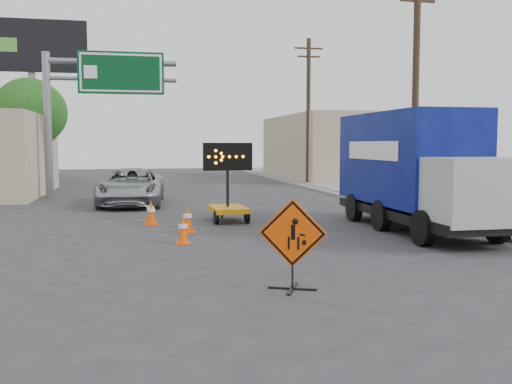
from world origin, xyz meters
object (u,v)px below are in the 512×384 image
object	(u,v)px
construction_sign	(293,242)
pickup_truck	(132,187)
box_truck	(415,177)
arrow_board	(228,204)

from	to	relation	value
construction_sign	pickup_truck	world-z (taller)	construction_sign
construction_sign	box_truck	xyz separation A→B (m)	(5.35, 5.98, 0.73)
arrow_board	box_truck	world-z (taller)	box_truck
arrow_board	construction_sign	bearing A→B (deg)	-94.65
construction_sign	arrow_board	xyz separation A→B (m)	(0.25, 8.98, -0.26)
construction_sign	pickup_truck	size ratio (longest dim) A/B	0.29
arrow_board	box_truck	size ratio (longest dim) A/B	0.35
box_truck	arrow_board	bearing A→B (deg)	149.76
construction_sign	arrow_board	bearing A→B (deg)	112.21
arrow_board	pickup_truck	bearing A→B (deg)	115.18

